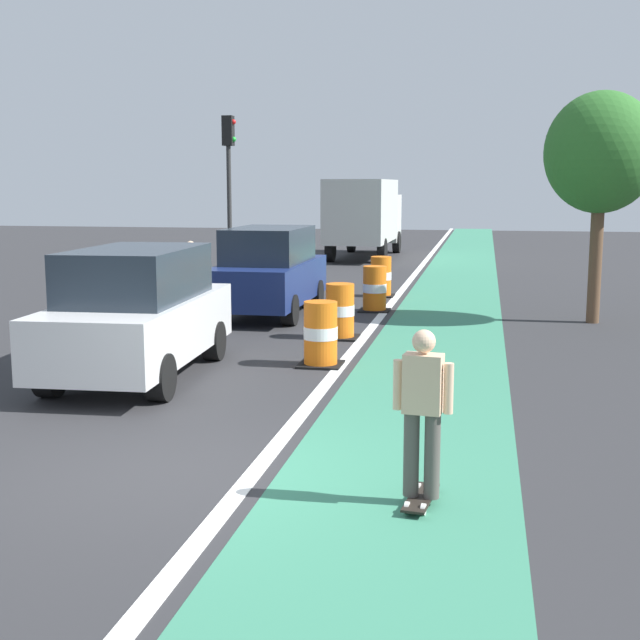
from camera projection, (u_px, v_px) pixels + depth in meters
The scene contains 14 objects.
ground_plane at pixel (168, 472), 8.98m from camera, with size 100.00×100.00×0.00m, color #2D2D30.
bike_lane_strip at pixel (448, 313), 20.15m from camera, with size 2.50×80.00×0.01m, color #387F60.
lane_divider_stripe at pixel (385, 311), 20.44m from camera, with size 0.20×80.00×0.01m, color silver.
skateboarder_on_lane at pixel (423, 411), 7.93m from camera, with size 0.57×0.82×1.69m.
parked_suv_nearest at pixel (138, 312), 13.29m from camera, with size 2.10×4.69×2.04m.
parked_suv_second at pixel (269, 271), 19.72m from camera, with size 1.93×4.60×2.04m.
traffic_barrel_front at pixel (321, 335), 14.19m from camera, with size 0.73×0.73×1.09m.
traffic_barrel_mid at pixel (340, 312), 16.74m from camera, with size 0.73×0.73×1.09m.
traffic_barrel_back at pixel (375, 289), 20.36m from camera, with size 0.73×0.73×1.09m.
traffic_barrel_far at pixel (381, 277), 23.09m from camera, with size 0.73×0.73×1.09m.
delivery_truck_down_block at pixel (365, 213), 35.25m from camera, with size 2.41×7.62×3.23m.
traffic_light_corner at pixel (229, 169), 26.08m from camera, with size 0.41×0.32×5.10m.
pedestrian_crossing at pixel (191, 270), 21.60m from camera, with size 0.34×0.20×1.61m.
street_tree_sidewalk at pixel (601, 154), 18.16m from camera, with size 2.40×2.40×5.00m.
Camera 1 is at (3.22, -8.14, 3.01)m, focal length 47.61 mm.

